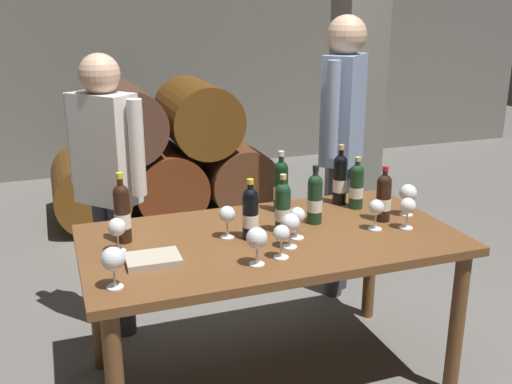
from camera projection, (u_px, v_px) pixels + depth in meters
name	position (u px, v px, depth m)	size (l,w,h in m)	color
ground_plane	(270.00, 378.00, 2.95)	(14.00, 14.00, 0.00)	#66635E
cellar_back_wall	(129.00, 40.00, 6.29)	(10.00, 0.24, 2.80)	slate
barrel_stack	(163.00, 156.00, 5.12)	(1.86, 0.90, 1.15)	brown
stone_pillar	(358.00, 70.00, 4.40)	(0.32, 0.32, 2.60)	slate
dining_table	(271.00, 254.00, 2.74)	(1.70, 0.90, 0.76)	brown
wine_bottle_0	(384.00, 197.00, 2.87)	(0.07, 0.07, 0.27)	black
wine_bottle_1	(357.00, 186.00, 3.05)	(0.07, 0.07, 0.27)	#19381E
wine_bottle_2	(281.00, 186.00, 3.00)	(0.07, 0.07, 0.32)	black
wine_bottle_3	(283.00, 207.00, 2.73)	(0.07, 0.07, 0.28)	#19381E
wine_bottle_4	(340.00, 179.00, 3.11)	(0.07, 0.07, 0.32)	black
wine_bottle_5	(250.00, 213.00, 2.65)	(0.07, 0.07, 0.28)	black
wine_bottle_6	(122.00, 213.00, 2.61)	(0.07, 0.07, 0.32)	black
wine_bottle_7	(315.00, 198.00, 2.84)	(0.07, 0.07, 0.29)	#19381E
wine_glass_0	(227.00, 215.00, 2.66)	(0.08, 0.08, 0.15)	white
wine_glass_1	(408.00, 194.00, 2.95)	(0.09, 0.09, 0.16)	white
wine_glass_2	(257.00, 239.00, 2.38)	(0.09, 0.09, 0.16)	white
wine_glass_3	(376.00, 209.00, 2.76)	(0.07, 0.07, 0.15)	white
wine_glass_4	(281.00, 235.00, 2.45)	(0.07, 0.07, 0.15)	white
wine_glass_5	(117.00, 228.00, 2.51)	(0.08, 0.08, 0.15)	white
wine_glass_6	(113.00, 260.00, 2.19)	(0.09, 0.09, 0.16)	white
wine_glass_7	(297.00, 216.00, 2.66)	(0.07, 0.07, 0.15)	white
wine_glass_8	(408.00, 207.00, 2.77)	(0.08, 0.08, 0.15)	white
wine_glass_9	(290.00, 224.00, 2.55)	(0.08, 0.08, 0.16)	white
tasting_notebook	(153.00, 259.00, 2.43)	(0.22, 0.16, 0.03)	#B2A893
sommelier_presenting	(342.00, 132.00, 3.54)	(0.37, 0.37, 1.72)	#383842
taster_seated_left	(107.00, 174.00, 3.11)	(0.36, 0.39, 1.54)	#383842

